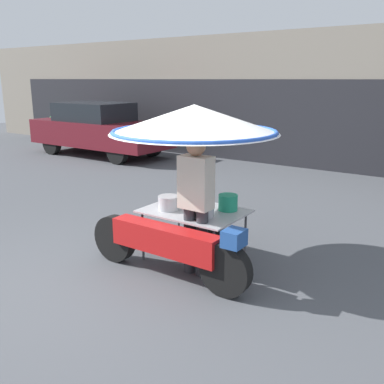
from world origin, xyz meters
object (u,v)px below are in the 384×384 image
at_px(vendor_motorcycle_cart, 192,140).
at_px(vendor_person, 196,199).
at_px(parked_car, 99,129).
at_px(potted_plant, 59,125).

xyz_separation_m(vendor_motorcycle_cart, vendor_person, (0.24, -0.27, -0.63)).
height_order(vendor_motorcycle_cart, vendor_person, vendor_motorcycle_cart).
bearing_deg(vendor_motorcycle_cart, vendor_person, -47.86).
bearing_deg(parked_car, vendor_motorcycle_cart, -35.66).
bearing_deg(parked_car, vendor_person, -36.17).
relative_size(vendor_motorcycle_cart, vendor_person, 1.35).
distance_m(vendor_motorcycle_cart, potted_plant, 11.84).
bearing_deg(potted_plant, parked_car, -19.09).
distance_m(vendor_motorcycle_cart, parked_car, 8.40).
bearing_deg(vendor_person, parked_car, 143.83).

